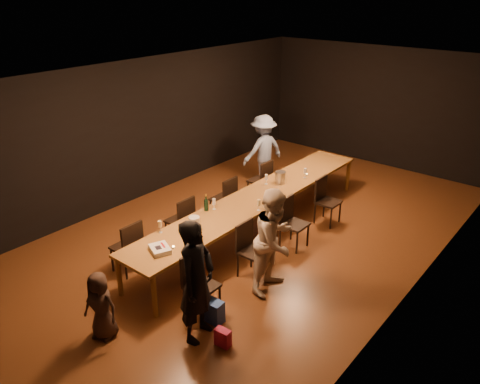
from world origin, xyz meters
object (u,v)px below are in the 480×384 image
Objects in this scene: woman_birthday at (197,282)px; child at (101,306)px; chair_right_0 at (202,285)px; chair_right_1 at (253,251)px; ice_bucket at (280,177)px; chair_left_1 at (180,220)px; birthday_cake at (160,249)px; chair_right_3 at (328,201)px; chair_left_2 at (223,198)px; woman_tan at (275,241)px; chair_right_2 at (295,224)px; table at (257,199)px; champagne_bottle at (206,202)px; man_blue at (263,149)px; plate_stack at (194,220)px; chair_left_0 at (126,246)px; chair_left_3 at (259,180)px.

child is at bearing 115.31° from woman_birthday.
chair_right_1 is at bearing 180.00° from chair_right_0.
chair_left_1 is at bearing -111.53° from ice_bucket.
chair_right_3 is at bearing 101.27° from birthday_cake.
chair_left_2 is 0.53× the size of woman_birthday.
woman_tan is (2.14, -1.24, 0.38)m from chair_left_2.
woman_tan is at bearing 68.16° from birthday_cake.
ice_bucket is (-1.20, 3.61, -0.01)m from woman_birthday.
table is at bearing -90.00° from chair_right_2.
chair_right_3 is 0.94× the size of child.
chair_left_1 reaches higher than birthday_cake.
birthday_cake is at bearing -74.42° from champagne_bottle.
chair_right_3 is at bearing -54.78° from chair_left_2.
chair_right_2 is 2.08m from chair_left_1.
chair_right_3 and chair_left_2 have the same top height.
chair_right_3 is (0.00, 2.40, 0.00)m from chair_right_1.
woman_birthday is at bearing 20.77° from child.
man_blue is (-2.24, 2.04, 0.36)m from chair_right_2.
man_blue is at bearing -110.62° from chair_right_3.
table is 6.45× the size of chair_right_0.
plate_stack is (0.66, -1.48, 0.34)m from chair_left_2.
child is (-0.69, -3.61, 0.03)m from chair_right_2.
chair_right_0 is 1.00× the size of chair_left_2.
chair_right_1 reaches higher than plate_stack.
chair_left_1 is at bearing 37.11° from woman_birthday.
birthday_cake is at bearing -75.82° from plate_stack.
table is 6.45× the size of chair_left_0.
chair_left_2 is at bearing -180.00° from chair_left_3.
table is 6.45× the size of chair_left_3.
chair_left_0 reaches higher than table.
chair_right_0 and chair_left_0 have the same top height.
man_blue is 4.05× the size of birthday_cake.
chair_left_3 is 3.78m from birthday_cake.
chair_right_1 reaches higher than birthday_cake.
champagne_bottle reaches higher than table.
chair_right_0 is 1.00× the size of chair_right_2.
ice_bucket is at bearing -44.08° from chair_left_2.
chair_left_2 is at bearing -144.69° from chair_right_0.
child reaches higher than chair_left_3.
chair_left_3 is (-1.70, 3.60, 0.00)m from chair_right_0.
ice_bucket is (-0.90, 3.22, 0.40)m from chair_right_0.
birthday_cake is at bearing -12.21° from chair_right_3.
ice_bucket is (0.14, 2.30, 0.06)m from plate_stack.
man_blue is at bearing 35.13° from woman_tan.
child is at bearing -80.83° from plate_stack.
chair_right_1 is 1.28m from champagne_bottle.
chair_right_3 and chair_left_0 have the same top height.
woman_birthday is (2.00, -0.38, 0.41)m from chair_left_0.
plate_stack is at bearing -97.20° from table.
chair_right_0 is at bearing 27.34° from birthday_cake.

